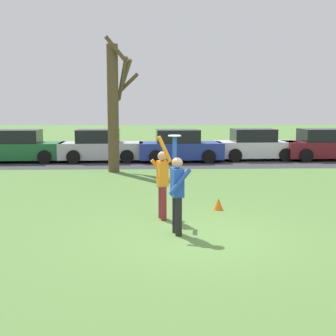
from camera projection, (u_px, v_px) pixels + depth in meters
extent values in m
plane|color=#567F3D|center=(194.00, 235.00, 9.72)|extent=(120.00, 120.00, 0.00)
cylinder|color=black|center=(179.00, 217.00, 9.64)|extent=(0.14, 0.14, 0.82)
cylinder|color=black|center=(176.00, 214.00, 9.89)|extent=(0.14, 0.14, 0.82)
cube|color=#234CB2|center=(177.00, 182.00, 9.68)|extent=(0.29, 0.40, 0.60)
sphere|color=tan|center=(177.00, 163.00, 9.62)|extent=(0.23, 0.23, 0.23)
cylinder|color=#234CB2|center=(180.00, 182.00, 9.45)|extent=(0.49, 0.18, 0.57)
cylinder|color=#234CB2|center=(175.00, 152.00, 9.81)|extent=(0.09, 0.09, 0.66)
cylinder|color=maroon|center=(161.00, 201.00, 11.22)|extent=(0.14, 0.14, 0.82)
cylinder|color=maroon|center=(164.00, 204.00, 10.96)|extent=(0.14, 0.14, 0.82)
cube|color=orange|center=(162.00, 173.00, 11.00)|extent=(0.29, 0.40, 0.60)
sphere|color=tan|center=(162.00, 156.00, 10.94)|extent=(0.23, 0.23, 0.23)
cylinder|color=orange|center=(160.00, 170.00, 11.21)|extent=(0.49, 0.18, 0.57)
cylinder|color=orange|center=(165.00, 149.00, 10.70)|extent=(0.36, 0.15, 0.64)
cylinder|color=white|center=(175.00, 136.00, 9.76)|extent=(0.28, 0.28, 0.02)
cube|color=#1E6633|center=(22.00, 151.00, 22.65)|extent=(4.16, 1.95, 0.80)
cube|color=black|center=(18.00, 136.00, 22.54)|extent=(2.16, 1.72, 0.64)
cylinder|color=black|center=(51.00, 153.00, 23.67)|extent=(0.67, 0.24, 0.66)
cylinder|color=black|center=(44.00, 157.00, 21.87)|extent=(0.67, 0.24, 0.66)
cylinder|color=black|center=(1.00, 154.00, 23.49)|extent=(0.67, 0.24, 0.66)
cube|color=#BCBCC1|center=(101.00, 150.00, 22.88)|extent=(4.16, 1.95, 0.80)
cube|color=black|center=(98.00, 136.00, 22.78)|extent=(2.16, 1.72, 0.64)
cylinder|color=black|center=(127.00, 153.00, 23.91)|extent=(0.67, 0.24, 0.66)
cylinder|color=black|center=(127.00, 157.00, 22.10)|extent=(0.67, 0.24, 0.66)
cylinder|color=black|center=(78.00, 153.00, 23.72)|extent=(0.67, 0.24, 0.66)
cylinder|color=black|center=(73.00, 157.00, 21.92)|extent=(0.67, 0.24, 0.66)
cube|color=#233893|center=(181.00, 150.00, 22.84)|extent=(4.16, 1.95, 0.80)
cube|color=black|center=(178.00, 136.00, 22.74)|extent=(2.16, 1.72, 0.64)
cylinder|color=black|center=(203.00, 153.00, 23.86)|extent=(0.67, 0.24, 0.66)
cylinder|color=black|center=(209.00, 157.00, 22.06)|extent=(0.67, 0.24, 0.66)
cylinder|color=black|center=(154.00, 153.00, 23.68)|extent=(0.67, 0.24, 0.66)
cylinder|color=black|center=(156.00, 157.00, 21.88)|extent=(0.67, 0.24, 0.66)
cube|color=white|center=(256.00, 149.00, 23.58)|extent=(4.16, 1.95, 0.80)
cube|color=black|center=(253.00, 135.00, 23.48)|extent=(2.16, 1.72, 0.64)
cylinder|color=black|center=(275.00, 151.00, 24.61)|extent=(0.67, 0.24, 0.66)
cylinder|color=black|center=(286.00, 155.00, 22.80)|extent=(0.67, 0.24, 0.66)
cylinder|color=black|center=(228.00, 152.00, 24.42)|extent=(0.67, 0.24, 0.66)
cylinder|color=black|center=(235.00, 155.00, 22.62)|extent=(0.67, 0.24, 0.66)
cube|color=maroon|center=(324.00, 149.00, 23.55)|extent=(4.16, 1.95, 0.80)
cube|color=black|center=(322.00, 135.00, 23.44)|extent=(2.16, 1.72, 0.64)
cylinder|color=black|center=(293.00, 152.00, 24.39)|extent=(0.67, 0.24, 0.66)
cylinder|color=black|center=(306.00, 155.00, 22.59)|extent=(0.67, 0.24, 0.66)
cube|color=#38383D|center=(142.00, 161.00, 23.24)|extent=(28.62, 6.40, 0.01)
cylinder|color=brown|center=(113.00, 109.00, 18.95)|extent=(0.46, 0.46, 5.23)
cylinder|color=brown|center=(116.00, 49.00, 18.27)|extent=(0.92, 0.53, 1.00)
cylinder|color=brown|center=(122.00, 79.00, 18.99)|extent=(0.59, 0.98, 1.77)
cylinder|color=brown|center=(123.00, 88.00, 19.47)|extent=(1.42, 0.95, 1.25)
cylinder|color=brown|center=(124.00, 81.00, 19.12)|extent=(0.83, 1.07, 1.72)
cone|color=orange|center=(218.00, 204.00, 12.13)|extent=(0.26, 0.26, 0.32)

